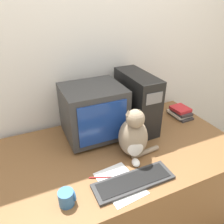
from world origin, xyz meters
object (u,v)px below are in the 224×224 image
object	(u,v)px
book_stack	(180,112)
pen	(100,177)
computer_tower	(136,101)
keyboard	(134,181)
crt_monitor	(93,112)
mug	(67,198)
cat	(134,136)

from	to	relation	value
book_stack	pen	world-z (taller)	book_stack
computer_tower	keyboard	xyz separation A→B (m)	(-0.32, -0.55, -0.22)
crt_monitor	mug	xyz separation A→B (m)	(-0.35, -0.54, -0.17)
cat	book_stack	bearing A→B (deg)	41.88
pen	mug	xyz separation A→B (m)	(-0.23, -0.10, 0.04)
computer_tower	book_stack	bearing A→B (deg)	-3.39
book_stack	mug	size ratio (longest dim) A/B	2.38
keyboard	book_stack	world-z (taller)	book_stack
mug	pen	bearing A→B (deg)	23.04
crt_monitor	cat	world-z (taller)	crt_monitor
computer_tower	keyboard	bearing A→B (deg)	-120.39
book_stack	pen	size ratio (longest dim) A/B	1.61
computer_tower	book_stack	distance (m)	0.49
computer_tower	cat	bearing A→B (deg)	-122.16
crt_monitor	cat	distance (m)	0.37
computer_tower	book_stack	xyz separation A→B (m)	(0.45, -0.03, -0.19)
cat	book_stack	size ratio (longest dim) A/B	1.71
computer_tower	mug	distance (m)	0.91
computer_tower	pen	distance (m)	0.69
cat	pen	xyz separation A→B (m)	(-0.29, -0.12, -0.15)
mug	book_stack	bearing A→B (deg)	23.37
computer_tower	cat	world-z (taller)	computer_tower
computer_tower	keyboard	size ratio (longest dim) A/B	0.94
pen	keyboard	bearing A→B (deg)	-34.69
cat	keyboard	bearing A→B (deg)	-100.05
keyboard	cat	xyz separation A→B (m)	(0.12, 0.23, 0.14)
computer_tower	book_stack	world-z (taller)	computer_tower
crt_monitor	cat	size ratio (longest dim) A/B	1.18
computer_tower	cat	xyz separation A→B (m)	(-0.20, -0.32, -0.08)
pen	cat	bearing A→B (deg)	22.05
crt_monitor	pen	distance (m)	0.50
cat	book_stack	xyz separation A→B (m)	(0.65, 0.29, -0.11)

